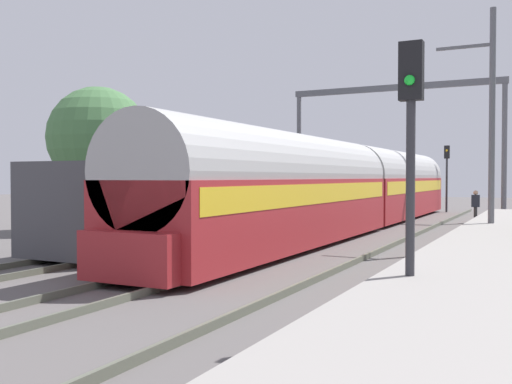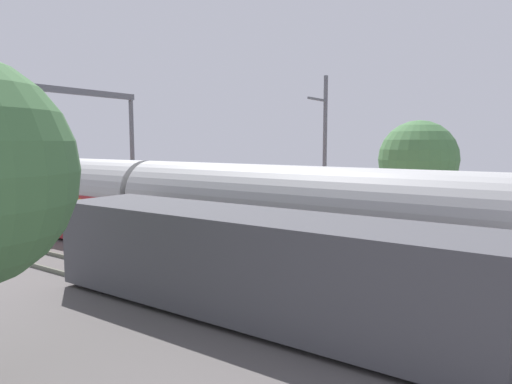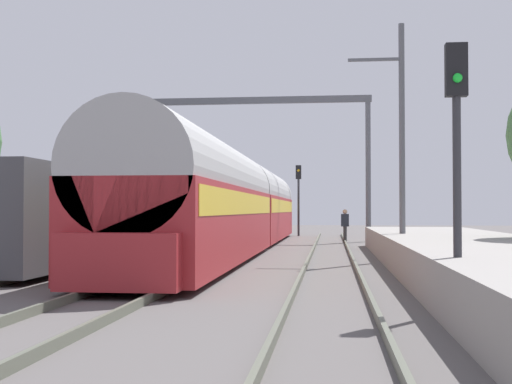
{
  "view_description": "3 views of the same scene",
  "coord_description": "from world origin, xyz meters",
  "px_view_note": "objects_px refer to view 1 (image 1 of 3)",
  "views": [
    {
      "loc": [
        7.98,
        -13.98,
        2.43
      ],
      "look_at": [
        0.0,
        2.06,
        1.97
      ],
      "focal_mm": 40.75,
      "sensor_mm": 36.0,
      "label": 1
    },
    {
      "loc": [
        -14.04,
        -3.07,
        4.8
      ],
      "look_at": [
        -0.43,
        6.14,
        2.99
      ],
      "focal_mm": 31.87,
      "sensor_mm": 36.0,
      "label": 2
    },
    {
      "loc": [
        4.02,
        -16.65,
        1.69
      ],
      "look_at": [
        0.0,
        19.9,
        2.66
      ],
      "focal_mm": 47.92,
      "sensor_mm": 36.0,
      "label": 3
    }
  ],
  "objects_px": {
    "railway_signal_far": "(447,169)",
    "catenary_gantry": "(394,123)",
    "passenger_train": "(353,187)",
    "freight_car": "(182,203)",
    "person_crossing": "(476,204)",
    "railway_signal_near": "(411,146)"
  },
  "relations": [
    {
      "from": "freight_car",
      "to": "catenary_gantry",
      "type": "height_order",
      "value": "catenary_gantry"
    },
    {
      "from": "passenger_train",
      "to": "railway_signal_far",
      "type": "distance_m",
      "value": 15.7
    },
    {
      "from": "freight_car",
      "to": "railway_signal_far",
      "type": "height_order",
      "value": "railway_signal_far"
    },
    {
      "from": "railway_signal_far",
      "to": "catenary_gantry",
      "type": "relative_size",
      "value": 0.37
    },
    {
      "from": "freight_car",
      "to": "railway_signal_far",
      "type": "relative_size",
      "value": 2.82
    },
    {
      "from": "catenary_gantry",
      "to": "railway_signal_far",
      "type": "bearing_deg",
      "value": 75.8
    },
    {
      "from": "passenger_train",
      "to": "railway_signal_far",
      "type": "xyz_separation_m",
      "value": [
        1.92,
        15.55,
        1.01
      ]
    },
    {
      "from": "passenger_train",
      "to": "person_crossing",
      "type": "xyz_separation_m",
      "value": [
        4.73,
        6.32,
        -0.94
      ]
    },
    {
      "from": "railway_signal_near",
      "to": "railway_signal_far",
      "type": "height_order",
      "value": "railway_signal_far"
    },
    {
      "from": "person_crossing",
      "to": "catenary_gantry",
      "type": "distance_m",
      "value": 6.8
    },
    {
      "from": "railway_signal_far",
      "to": "railway_signal_near",
      "type": "bearing_deg",
      "value": -82.67
    },
    {
      "from": "railway_signal_near",
      "to": "railway_signal_far",
      "type": "relative_size",
      "value": 0.98
    },
    {
      "from": "person_crossing",
      "to": "catenary_gantry",
      "type": "relative_size",
      "value": 0.14
    },
    {
      "from": "passenger_train",
      "to": "railway_signal_near",
      "type": "distance_m",
      "value": 18.26
    },
    {
      "from": "railway_signal_far",
      "to": "catenary_gantry",
      "type": "xyz_separation_m",
      "value": [
        -1.92,
        -7.58,
        2.64
      ]
    },
    {
      "from": "railway_signal_far",
      "to": "passenger_train",
      "type": "bearing_deg",
      "value": -97.03
    },
    {
      "from": "person_crossing",
      "to": "railway_signal_near",
      "type": "height_order",
      "value": "railway_signal_near"
    },
    {
      "from": "railway_signal_far",
      "to": "catenary_gantry",
      "type": "distance_m",
      "value": 8.25
    },
    {
      "from": "railway_signal_near",
      "to": "catenary_gantry",
      "type": "xyz_separation_m",
      "value": [
        -6.13,
        25.15,
        2.71
      ]
    },
    {
      "from": "person_crossing",
      "to": "freight_car",
      "type": "bearing_deg",
      "value": 60.77
    },
    {
      "from": "railway_signal_near",
      "to": "catenary_gantry",
      "type": "bearing_deg",
      "value": 103.69
    },
    {
      "from": "freight_car",
      "to": "person_crossing",
      "type": "xyz_separation_m",
      "value": [
        8.74,
        14.6,
        -0.44
      ]
    }
  ]
}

